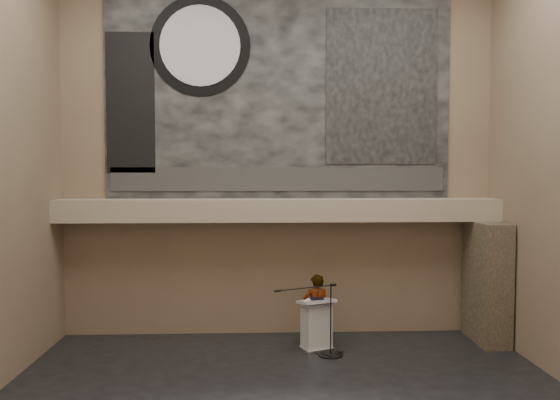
{
  "coord_description": "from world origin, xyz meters",
  "views": [
    {
      "loc": [
        -0.49,
        -8.77,
        3.83
      ],
      "look_at": [
        0.0,
        3.2,
        3.2
      ],
      "focal_mm": 35.0,
      "sensor_mm": 36.0,
      "label": 1
    }
  ],
  "objects": [
    {
      "name": "wall_front",
      "position": [
        0.0,
        -4.0,
        4.25
      ],
      "size": [
        10.0,
        0.02,
        8.5
      ],
      "primitive_type": "cube",
      "color": "#7B644E",
      "rests_on": "floor"
    },
    {
      "name": "banner_text_strip",
      "position": [
        0.0,
        3.93,
        3.65
      ],
      "size": [
        7.76,
        0.02,
        0.55
      ],
      "primitive_type": "cube",
      "color": "#2C2C2C",
      "rests_on": "banner"
    },
    {
      "name": "mic_stand",
      "position": [
        0.98,
        2.34,
        0.23
      ],
      "size": [
        1.45,
        0.79,
        1.51
      ],
      "rotation": [
        0.0,
        0.0,
        0.41
      ],
      "color": "black",
      "rests_on": "floor"
    },
    {
      "name": "lectern",
      "position": [
        0.76,
        2.66,
        0.55
      ],
      "size": [
        0.87,
        0.75,
        1.14
      ],
      "rotation": [
        0.0,
        0.0,
        0.38
      ],
      "color": "silver",
      "rests_on": "floor"
    },
    {
      "name": "binder",
      "position": [
        0.77,
        2.67,
        1.12
      ],
      "size": [
        0.29,
        0.24,
        0.04
      ],
      "primitive_type": "cube",
      "rotation": [
        0.0,
        0.0,
        0.06
      ],
      "color": "black",
      "rests_on": "lectern"
    },
    {
      "name": "banner_brick_print",
      "position": [
        -3.4,
        3.93,
        5.4
      ],
      "size": [
        1.1,
        0.02,
        3.2
      ],
      "primitive_type": "cube",
      "color": "black",
      "rests_on": "banner"
    },
    {
      "name": "speaker_person",
      "position": [
        0.79,
        3.04,
        0.79
      ],
      "size": [
        0.61,
        0.43,
        1.58
      ],
      "primitive_type": "imported",
      "rotation": [
        0.0,
        0.0,
        3.24
      ],
      "color": "silver",
      "rests_on": "floor"
    },
    {
      "name": "wall_back",
      "position": [
        0.0,
        4.0,
        4.25
      ],
      "size": [
        10.0,
        0.02,
        8.5
      ],
      "primitive_type": "cube",
      "color": "#7B644E",
      "rests_on": "floor"
    },
    {
      "name": "banner",
      "position": [
        0.0,
        3.97,
        5.7
      ],
      "size": [
        8.0,
        0.05,
        5.0
      ],
      "primitive_type": "cube",
      "color": "black",
      "rests_on": "wall_back"
    },
    {
      "name": "sprinkler_left",
      "position": [
        -1.6,
        3.55,
        2.67
      ],
      "size": [
        0.04,
        0.04,
        0.06
      ],
      "primitive_type": "cylinder",
      "color": "#B2893D",
      "rests_on": "soffit"
    },
    {
      "name": "papers",
      "position": [
        0.62,
        2.61,
        1.1
      ],
      "size": [
        0.34,
        0.38,
        0.0
      ],
      "primitive_type": "cube",
      "rotation": [
        0.0,
        0.0,
        -0.41
      ],
      "color": "white",
      "rests_on": "lectern"
    },
    {
      "name": "sprinkler_right",
      "position": [
        1.9,
        3.55,
        2.67
      ],
      "size": [
        0.04,
        0.04,
        0.06
      ],
      "primitive_type": "cylinder",
      "color": "#B2893D",
      "rests_on": "soffit"
    },
    {
      "name": "soffit",
      "position": [
        0.0,
        3.6,
        2.95
      ],
      "size": [
        10.0,
        0.8,
        0.5
      ],
      "primitive_type": "cube",
      "color": "tan",
      "rests_on": "wall_back"
    },
    {
      "name": "banner_clock_face",
      "position": [
        -1.8,
        3.91,
        6.7
      ],
      "size": [
        1.84,
        0.02,
        1.84
      ],
      "primitive_type": "cylinder",
      "rotation": [
        1.57,
        0.0,
        0.0
      ],
      "color": "silver",
      "rests_on": "banner"
    },
    {
      "name": "stone_pier",
      "position": [
        4.65,
        3.15,
        1.35
      ],
      "size": [
        0.6,
        1.4,
        2.7
      ],
      "primitive_type": "cube",
      "color": "#403627",
      "rests_on": "floor"
    },
    {
      "name": "banner_clock_rim",
      "position": [
        -1.8,
        3.93,
        6.7
      ],
      "size": [
        2.3,
        0.02,
        2.3
      ],
      "primitive_type": "cylinder",
      "rotation": [
        1.57,
        0.0,
        0.0
      ],
      "color": "black",
      "rests_on": "banner"
    },
    {
      "name": "banner_building_print",
      "position": [
        2.4,
        3.93,
        5.8
      ],
      "size": [
        2.6,
        0.02,
        3.6
      ],
      "primitive_type": "cube",
      "color": "black",
      "rests_on": "banner"
    }
  ]
}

